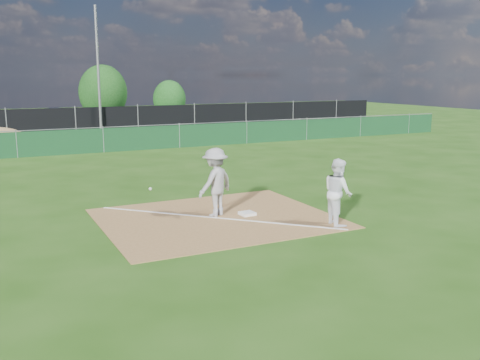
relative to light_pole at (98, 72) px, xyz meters
name	(u,v)px	position (x,y,z in m)	size (l,w,h in m)	color
ground	(130,168)	(-1.50, -12.70, -4.00)	(90.00, 90.00, 0.00)	#20490F
infield_dirt	(217,218)	(-1.50, -21.70, -3.99)	(6.00, 5.00, 0.02)	olive
foul_line	(217,218)	(-1.50, -21.70, -3.98)	(0.08, 7.00, 0.01)	white
green_fence	(103,140)	(-1.50, -7.70, -3.40)	(44.00, 0.05, 1.20)	#0F391B
black_fence	(76,122)	(-1.50, 0.30, -3.10)	(46.00, 0.04, 1.80)	black
parking_lot	(65,129)	(-1.50, 5.30, -4.00)	(46.00, 9.00, 0.01)	black
light_pole	(98,72)	(0.00, 0.00, 0.00)	(0.16, 0.16, 8.00)	slate
first_base	(247,213)	(-0.62, -21.78, -3.94)	(0.38, 0.38, 0.08)	white
play_at_first	(215,182)	(-1.42, -21.44, -3.05)	(2.56, 1.15, 1.86)	#AFAFB2
runner	(338,192)	(1.07, -23.58, -3.14)	(0.84, 0.65, 1.72)	white
car_mid	(64,119)	(-1.62, 4.32, -3.21)	(1.65, 4.72, 1.56)	black
car_right	(122,118)	(2.77, 5.78, -3.39)	(1.69, 4.16, 1.21)	black
tree_mid	(103,92)	(2.48, 10.64, -1.60)	(3.93, 3.93, 4.66)	#382316
tree_right	(169,99)	(8.22, 10.64, -2.27)	(2.84, 2.84, 3.37)	#382316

